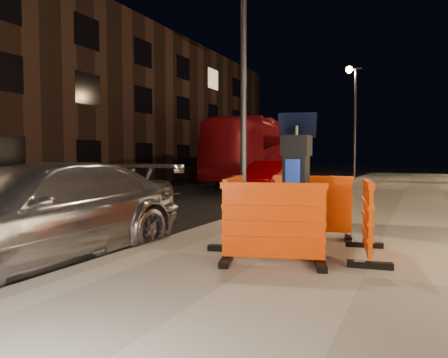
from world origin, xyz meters
The scene contains 13 objects.
ground_plane centered at (0.00, 0.00, 0.00)m, with size 120.00×120.00×0.00m, color black.
sidewalk centered at (3.00, 0.00, 0.07)m, with size 6.00×60.00×0.15m, color gray.
kerb centered at (0.00, 0.00, 0.07)m, with size 0.30×60.00×0.15m, color slate.
parking_kiosk centered at (1.97, 0.90, 1.04)m, with size 0.56×0.56×1.77m, color black.
barrier_front centered at (1.97, -0.05, 0.64)m, with size 1.27×0.52×0.99m, color #FF4503.
barrier_back centered at (1.97, 1.85, 0.64)m, with size 1.27×0.52×0.99m, color #FF4503.
barrier_kerbside centered at (1.02, 0.90, 0.64)m, with size 1.27×0.52×0.99m, color #FF4503.
barrier_bldgside centered at (2.92, 0.90, 0.64)m, with size 1.27×0.52×0.99m, color #FF4503.
car_silver centered at (-1.08, -0.89, 0.00)m, with size 1.92×4.71×1.37m, color #A9A9AE.
car_red centered at (-1.64, 9.87, 0.00)m, with size 1.36×3.91×1.29m, color #970104.
bus_doubledecker centered at (-4.77, 16.53, 0.00)m, with size 2.83×12.09×3.37m, color maroon.
street_lamp_mid centered at (0.25, 3.00, 3.15)m, with size 0.12×0.12×6.00m, color #3F3F44.
street_lamp_far centered at (0.25, 18.00, 3.15)m, with size 0.12×0.12×6.00m, color #3F3F44.
Camera 1 is at (3.53, -4.51, 1.44)m, focal length 32.00 mm.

